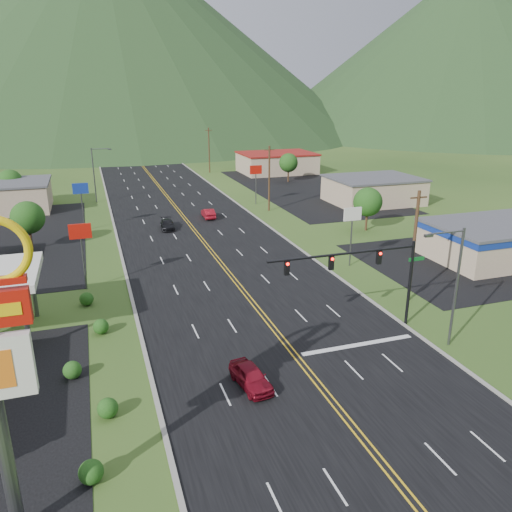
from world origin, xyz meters
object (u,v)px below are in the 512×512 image
object	(u,v)px
traffic_signal	(367,267)
streetlight_east	(454,280)
car_red_near	(251,377)
car_red_far	(208,214)
car_dark_mid	(167,225)
streetlight_west	(96,171)

from	to	relation	value
traffic_signal	streetlight_east	size ratio (longest dim) A/B	1.46
streetlight_east	car_red_near	bearing A→B (deg)	-177.64
car_red_near	car_red_far	distance (m)	44.58
traffic_signal	car_dark_mid	size ratio (longest dim) A/B	3.07
car_dark_mid	streetlight_west	bearing A→B (deg)	116.53
streetlight_west	car_red_near	bearing A→B (deg)	-82.97
streetlight_west	car_red_near	xyz separation A→B (m)	(7.48, -60.63, -4.49)
traffic_signal	car_red_near	bearing A→B (deg)	-156.58
traffic_signal	streetlight_west	bearing A→B (deg)	107.97
car_red_far	streetlight_west	bearing A→B (deg)	-46.26
streetlight_east	car_red_far	xyz separation A→B (m)	(-7.80, 43.30, -4.49)
streetlight_east	car_red_near	distance (m)	16.03
streetlight_east	streetlight_west	xyz separation A→B (m)	(-22.86, 60.00, 0.00)
streetlight_east	streetlight_west	size ratio (longest dim) A/B	1.00
streetlight_west	car_red_near	size ratio (longest dim) A/B	2.22
car_red_near	car_dark_mid	size ratio (longest dim) A/B	0.95
traffic_signal	car_dark_mid	world-z (taller)	traffic_signal
streetlight_east	car_red_far	distance (m)	44.22
traffic_signal	car_dark_mid	bearing A→B (deg)	105.66
streetlight_east	streetlight_west	world-z (taller)	same
streetlight_west	car_dark_mid	bearing A→B (deg)	-68.31
streetlight_west	car_red_far	bearing A→B (deg)	-47.96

